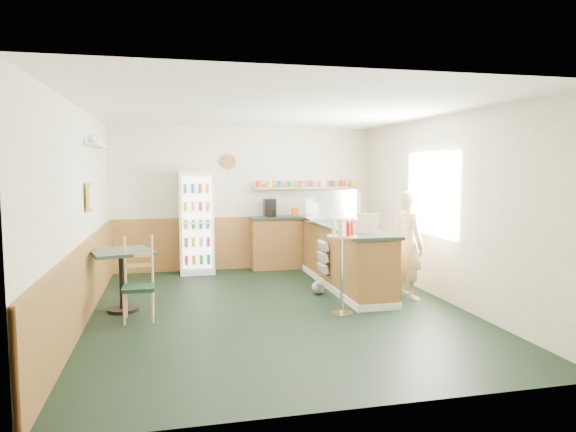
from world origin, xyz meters
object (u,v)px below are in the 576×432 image
object	(u,v)px
drinks_fridge	(196,222)
cash_register	(364,225)
cafe_chair	(139,276)
display_case	(331,206)
condiment_stand	(342,254)
cafe_table	(122,268)
shopkeeper	(410,245)

from	to	relation	value
drinks_fridge	cash_register	world-z (taller)	drinks_fridge
cash_register	cafe_chair	world-z (taller)	cash_register
drinks_fridge	cash_register	xyz separation A→B (m)	(2.29, -2.54, 0.16)
display_case	condiment_stand	distance (m)	2.33
drinks_fridge	cash_register	bearing A→B (deg)	-47.98
drinks_fridge	cafe_table	distance (m)	2.62
display_case	cash_register	world-z (taller)	display_case
cash_register	cafe_chair	bearing A→B (deg)	-165.57
display_case	cash_register	xyz separation A→B (m)	(0.00, -1.59, -0.17)
condiment_stand	cafe_table	size ratio (longest dim) A/B	1.31
cash_register	condiment_stand	distance (m)	0.89
cash_register	shopkeeper	distance (m)	0.76
shopkeeper	condiment_stand	size ratio (longest dim) A/B	1.30
drinks_fridge	cash_register	distance (m)	3.42
cafe_chair	display_case	bearing A→B (deg)	29.37
drinks_fridge	shopkeeper	xyz separation A→B (m)	(2.99, -2.58, -0.14)
drinks_fridge	display_case	distance (m)	2.50
shopkeeper	cafe_chair	xyz separation A→B (m)	(-3.86, -0.18, -0.25)
shopkeeper	cafe_table	bearing A→B (deg)	81.37
drinks_fridge	condiment_stand	world-z (taller)	drinks_fridge
cafe_chair	cafe_table	bearing A→B (deg)	119.31
drinks_fridge	cafe_table	size ratio (longest dim) A/B	2.01
display_case	condiment_stand	size ratio (longest dim) A/B	0.75
condiment_stand	cash_register	bearing A→B (deg)	48.45
cafe_table	drinks_fridge	bearing A→B (deg)	64.54
cafe_table	condiment_stand	bearing A→B (deg)	-16.11
shopkeeper	cafe_chair	world-z (taller)	shopkeeper
shopkeeper	cash_register	bearing A→B (deg)	81.34
cafe_chair	cash_register	bearing A→B (deg)	3.60
condiment_stand	cafe_table	world-z (taller)	condiment_stand
drinks_fridge	condiment_stand	size ratio (longest dim) A/B	1.54
condiment_stand	cafe_table	bearing A→B (deg)	163.89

